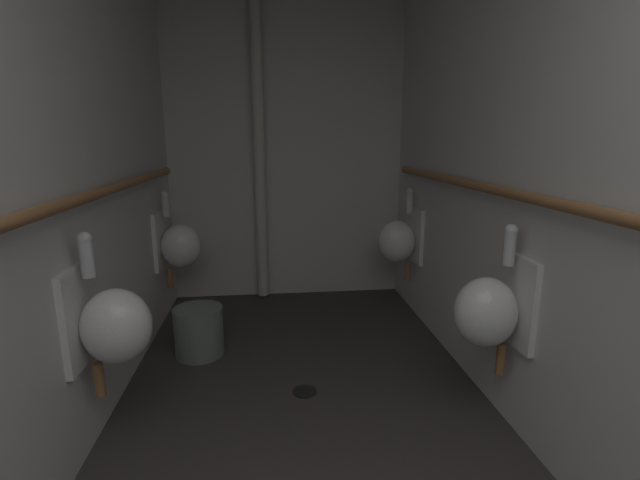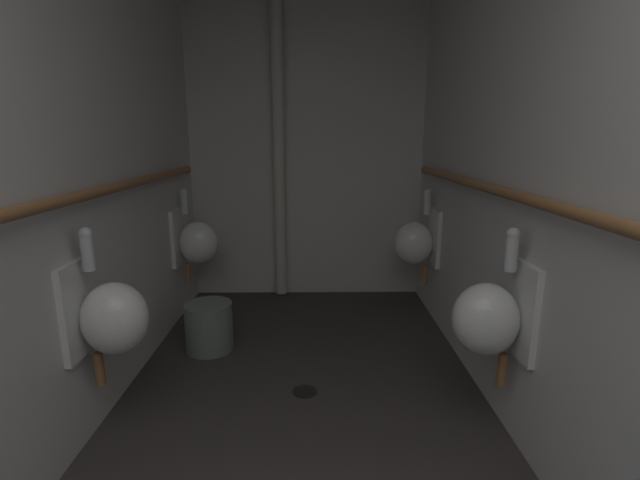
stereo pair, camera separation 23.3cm
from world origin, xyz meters
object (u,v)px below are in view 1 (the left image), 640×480
(floor_drain, at_px, (305,391))
(urinal_right_far, at_px, (399,240))
(urinal_right_mid, at_px, (490,310))
(waste_bin, at_px, (199,331))
(standpipe_back_wall, at_px, (259,143))
(urinal_left_far, at_px, (178,245))
(urinal_left_mid, at_px, (111,324))

(floor_drain, bearing_deg, urinal_right_far, 52.32)
(urinal_right_mid, xyz_separation_m, urinal_right_far, (0.00, 1.50, 0.00))
(floor_drain, xyz_separation_m, waste_bin, (-0.66, 0.54, 0.16))
(urinal_right_far, relative_size, floor_drain, 5.39)
(floor_drain, distance_m, waste_bin, 0.86)
(urinal_right_mid, bearing_deg, waste_bin, 148.40)
(standpipe_back_wall, distance_m, floor_drain, 2.11)
(urinal_right_mid, xyz_separation_m, floor_drain, (-0.85, 0.39, -0.61))
(urinal_right_mid, xyz_separation_m, waste_bin, (-1.51, 0.93, -0.45))
(floor_drain, bearing_deg, standpipe_back_wall, 98.77)
(urinal_left_far, distance_m, urinal_right_far, 1.73)
(urinal_left_mid, relative_size, urinal_left_far, 1.00)
(urinal_left_far, height_order, urinal_right_mid, same)
(urinal_left_mid, xyz_separation_m, floor_drain, (0.87, 0.36, -0.61))
(urinal_left_far, bearing_deg, urinal_right_far, -1.12)
(waste_bin, bearing_deg, urinal_right_mid, -31.60)
(urinal_left_mid, bearing_deg, urinal_left_far, 90.00)
(urinal_right_far, bearing_deg, floor_drain, -127.68)
(urinal_right_mid, bearing_deg, urinal_left_far, 138.45)
(urinal_left_mid, distance_m, urinal_right_mid, 1.73)
(urinal_right_mid, xyz_separation_m, standpipe_back_wall, (-1.10, 1.98, 0.75))
(urinal_left_mid, height_order, urinal_right_mid, same)
(waste_bin, bearing_deg, floor_drain, -39.31)
(urinal_left_mid, bearing_deg, urinal_right_mid, -1.03)
(urinal_left_mid, relative_size, urinal_right_mid, 1.00)
(urinal_left_mid, distance_m, urinal_right_far, 2.27)
(urinal_left_far, xyz_separation_m, floor_drain, (0.87, -1.14, -0.61))
(urinal_left_mid, distance_m, floor_drain, 1.12)
(waste_bin, bearing_deg, urinal_left_mid, -103.70)
(floor_drain, bearing_deg, urinal_left_mid, -157.55)
(standpipe_back_wall, bearing_deg, urinal_left_mid, -107.84)
(urinal_right_mid, distance_m, standpipe_back_wall, 2.39)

